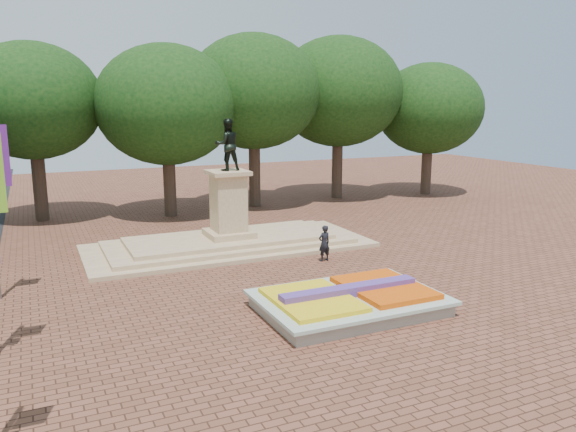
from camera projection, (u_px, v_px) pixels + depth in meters
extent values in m
plane|color=brown|center=(299.00, 297.00, 21.04)|extent=(90.00, 90.00, 0.00)
cube|color=gray|center=(349.00, 305.00, 19.63)|extent=(6.00, 4.00, 0.45)
cube|color=beige|center=(349.00, 297.00, 19.57)|extent=(6.30, 4.30, 0.12)
cube|color=#F8540D|center=(384.00, 288.00, 20.14)|extent=(2.60, 3.40, 0.22)
cube|color=yellow|center=(312.00, 300.00, 18.95)|extent=(2.60, 3.40, 0.18)
cube|color=#4B2F81|center=(349.00, 291.00, 19.53)|extent=(5.20, 0.55, 0.38)
cube|color=tan|center=(229.00, 246.00, 28.14)|extent=(14.00, 6.00, 0.20)
cube|color=tan|center=(229.00, 242.00, 28.10)|extent=(12.00, 5.00, 0.20)
cube|color=tan|center=(229.00, 238.00, 28.06)|extent=(10.00, 4.00, 0.20)
cube|color=tan|center=(229.00, 233.00, 28.01)|extent=(2.20, 2.20, 0.30)
cube|color=tan|center=(228.00, 203.00, 27.71)|extent=(1.50, 1.50, 2.80)
cube|color=tan|center=(228.00, 173.00, 27.41)|extent=(1.90, 1.90, 0.20)
imported|color=black|center=(227.00, 145.00, 27.14)|extent=(1.22, 0.95, 2.50)
cylinder|color=#38281E|center=(47.00, 191.00, 33.39)|extent=(0.80, 0.80, 4.00)
ellipsoid|color=black|center=(40.00, 111.00, 32.46)|extent=(8.80, 8.80, 7.48)
cylinder|color=#38281E|center=(164.00, 184.00, 36.26)|extent=(0.80, 0.80, 4.00)
ellipsoid|color=black|center=(161.00, 110.00, 35.32)|extent=(8.80, 8.80, 7.48)
cylinder|color=#38281E|center=(264.00, 178.00, 39.13)|extent=(0.80, 0.80, 4.00)
ellipsoid|color=black|center=(263.00, 109.00, 38.19)|extent=(8.80, 8.80, 7.48)
cylinder|color=#38281E|center=(350.00, 173.00, 41.99)|extent=(0.80, 0.80, 4.00)
ellipsoid|color=black|center=(352.00, 109.00, 41.06)|extent=(8.80, 8.80, 7.48)
cylinder|color=#38281E|center=(426.00, 168.00, 44.86)|extent=(0.80, 0.80, 4.00)
ellipsoid|color=black|center=(429.00, 108.00, 43.93)|extent=(8.80, 8.80, 7.48)
imported|color=black|center=(324.00, 243.00, 25.68)|extent=(0.66, 0.48, 1.68)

